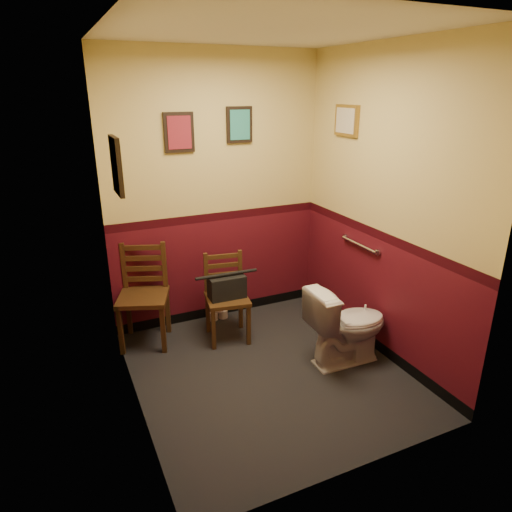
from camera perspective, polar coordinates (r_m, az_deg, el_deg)
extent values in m
cube|color=black|center=(4.11, 1.50, -14.34)|extent=(2.20, 2.40, 0.00)
cube|color=silver|center=(3.40, 1.96, 26.47)|extent=(2.20, 2.40, 0.00)
cube|color=#4E0E19|center=(4.59, -4.99, 7.84)|extent=(2.20, 0.00, 2.70)
cube|color=#4E0E19|center=(2.56, 13.66, -2.84)|extent=(2.20, 0.00, 2.70)
cube|color=#4E0E19|center=(3.21, -16.21, 1.64)|extent=(0.00, 2.40, 2.70)
cube|color=#4E0E19|center=(4.11, 15.65, 5.70)|extent=(0.00, 2.40, 2.70)
cylinder|color=silver|center=(4.39, 12.75, 1.39)|extent=(0.03, 0.50, 0.03)
cylinder|color=silver|center=(4.22, 14.99, 0.42)|extent=(0.02, 0.06, 0.06)
cylinder|color=silver|center=(4.59, 11.09, 2.34)|extent=(0.02, 0.06, 0.06)
cube|color=black|center=(4.38, -9.61, 14.99)|extent=(0.28, 0.03, 0.36)
cube|color=maroon|center=(4.37, -9.54, 14.97)|extent=(0.22, 0.01, 0.30)
cube|color=black|center=(4.57, -2.10, 16.08)|extent=(0.26, 0.03, 0.34)
cube|color=teal|center=(4.56, -2.02, 16.07)|extent=(0.20, 0.01, 0.28)
cube|color=black|center=(3.19, -17.07, 10.73)|extent=(0.03, 0.30, 0.38)
cube|color=#C0B497|center=(3.20, -16.76, 10.77)|extent=(0.01, 0.24, 0.31)
cube|color=olive|center=(4.47, 11.27, 16.27)|extent=(0.03, 0.34, 0.28)
cube|color=#C0B497|center=(4.46, 11.08, 16.27)|extent=(0.01, 0.28, 0.22)
imported|color=white|center=(4.16, 11.34, -8.48)|extent=(0.74, 0.43, 0.72)
cylinder|color=silver|center=(4.48, 13.10, -10.72)|extent=(0.13, 0.13, 0.13)
cylinder|color=silver|center=(4.37, 13.33, -8.20)|extent=(0.02, 0.02, 0.38)
cube|color=#412913|center=(4.43, -13.93, -5.04)|extent=(0.58, 0.58, 0.04)
cube|color=#412913|center=(4.41, -16.56, -8.95)|extent=(0.06, 0.06, 0.48)
cube|color=#412913|center=(4.74, -15.63, -6.71)|extent=(0.06, 0.06, 0.48)
cube|color=#412913|center=(4.34, -11.54, -8.97)|extent=(0.06, 0.06, 0.48)
cube|color=#412913|center=(4.68, -10.98, -6.68)|extent=(0.06, 0.06, 0.48)
cube|color=#412913|center=(4.56, -16.18, -1.27)|extent=(0.05, 0.05, 0.48)
cube|color=#412913|center=(4.49, -11.38, -1.17)|extent=(0.05, 0.05, 0.48)
cube|color=#412913|center=(4.57, -13.66, -2.78)|extent=(0.35, 0.15, 0.05)
cube|color=#412913|center=(4.53, -13.77, -1.53)|extent=(0.35, 0.15, 0.05)
cube|color=#412913|center=(4.49, -13.88, -0.27)|extent=(0.35, 0.15, 0.05)
cube|color=#412913|center=(4.46, -13.99, 1.02)|extent=(0.35, 0.15, 0.05)
cube|color=#412913|center=(4.42, -3.62, -5.39)|extent=(0.46, 0.46, 0.04)
cube|color=#412913|center=(4.34, -5.34, -9.08)|extent=(0.04, 0.04, 0.42)
cube|color=#412913|center=(4.63, -6.05, -7.08)|extent=(0.04, 0.04, 0.42)
cube|color=#412913|center=(4.40, -0.93, -8.57)|extent=(0.04, 0.04, 0.42)
cube|color=#412913|center=(4.69, -1.93, -6.64)|extent=(0.04, 0.04, 0.42)
cube|color=#412913|center=(4.46, -6.26, -2.22)|extent=(0.04, 0.04, 0.42)
cube|color=#412913|center=(4.52, -2.01, -1.81)|extent=(0.04, 0.04, 0.42)
cube|color=#412913|center=(4.53, -4.08, -3.39)|extent=(0.32, 0.08, 0.04)
cube|color=#412913|center=(4.50, -4.11, -2.29)|extent=(0.32, 0.08, 0.04)
cube|color=#412913|center=(4.46, -4.14, -1.18)|extent=(0.32, 0.08, 0.04)
cube|color=#412913|center=(4.43, -4.17, -0.04)|extent=(0.32, 0.08, 0.04)
cube|color=black|center=(4.36, -3.66, -3.88)|extent=(0.35, 0.19, 0.22)
cylinder|color=black|center=(4.31, -3.70, -2.31)|extent=(0.30, 0.04, 0.03)
cylinder|color=silver|center=(4.94, -5.35, -7.43)|extent=(0.10, 0.10, 0.09)
cylinder|color=silver|center=(4.97, -4.15, -7.20)|extent=(0.10, 0.10, 0.09)
cylinder|color=silver|center=(4.90, -4.74, -6.42)|extent=(0.10, 0.10, 0.09)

